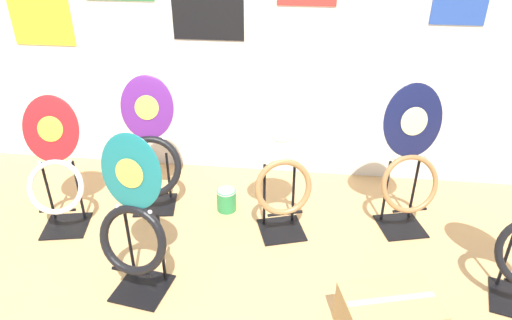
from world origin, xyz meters
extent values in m
cube|color=silver|center=(0.00, 1.97, 1.30)|extent=(8.00, 0.06, 2.60)
cube|color=yellow|center=(-1.47, 1.94, 1.19)|extent=(0.47, 0.01, 0.44)
cube|color=black|center=(-0.34, 0.52, 0.01)|extent=(0.32, 0.32, 0.01)
cylinder|color=black|center=(-0.42, 0.63, 0.24)|extent=(0.02, 0.02, 0.46)
cylinder|color=black|center=(-0.23, 0.60, 0.24)|extent=(0.02, 0.02, 0.46)
cylinder|color=black|center=(-0.35, 0.45, 0.19)|extent=(0.22, 0.05, 0.02)
torus|color=black|center=(-0.34, 0.50, 0.36)|extent=(0.40, 0.22, 0.38)
ellipsoid|color=#197075|center=(-0.33, 0.58, 0.72)|extent=(0.35, 0.13, 0.41)
ellipsoid|color=#EADB4C|center=(-0.33, 0.56, 0.73)|extent=(0.15, 0.05, 0.16)
sphere|color=silver|center=(-0.43, 0.57, 0.52)|extent=(0.02, 0.02, 0.02)
sphere|color=silver|center=(-0.24, 0.54, 0.52)|extent=(0.02, 0.02, 0.02)
cylinder|color=black|center=(1.64, 0.80, 0.23)|extent=(0.02, 0.02, 0.44)
cube|color=black|center=(-1.04, 1.01, 0.01)|extent=(0.33, 0.33, 0.01)
cylinder|color=black|center=(-1.15, 1.08, 0.23)|extent=(0.02, 0.02, 0.44)
cylinder|color=black|center=(-0.96, 1.12, 0.23)|extent=(0.02, 0.02, 0.44)
cylinder|color=black|center=(-1.02, 0.94, 0.18)|extent=(0.22, 0.06, 0.02)
torus|color=silver|center=(-1.03, 0.99, 0.33)|extent=(0.38, 0.27, 0.32)
ellipsoid|color=#AD1E23|center=(-1.07, 1.13, 0.66)|extent=(0.37, 0.22, 0.40)
ellipsoid|color=yellow|center=(-1.06, 1.12, 0.67)|extent=(0.16, 0.09, 0.15)
sphere|color=silver|center=(-1.14, 1.05, 0.46)|extent=(0.02, 0.02, 0.02)
sphere|color=silver|center=(-0.96, 1.09, 0.46)|extent=(0.02, 0.02, 0.02)
cube|color=black|center=(1.18, 1.29, 0.01)|extent=(0.34, 0.34, 0.01)
cylinder|color=black|center=(1.06, 1.35, 0.23)|extent=(0.02, 0.02, 0.45)
cylinder|color=black|center=(1.25, 1.40, 0.23)|extent=(0.02, 0.02, 0.45)
cylinder|color=black|center=(1.20, 1.21, 0.19)|extent=(0.22, 0.08, 0.02)
torus|color=#9E7042|center=(1.18, 1.27, 0.35)|extent=(0.41, 0.26, 0.36)
ellipsoid|color=#141942|center=(1.16, 1.37, 0.74)|extent=(0.39, 0.21, 0.46)
ellipsoid|color=beige|center=(1.16, 1.35, 0.74)|extent=(0.17, 0.08, 0.17)
sphere|color=silver|center=(1.07, 1.30, 0.51)|extent=(0.02, 0.02, 0.02)
sphere|color=silver|center=(1.27, 1.35, 0.51)|extent=(0.02, 0.02, 0.02)
cube|color=black|center=(-0.52, 1.33, 0.01)|extent=(0.32, 0.32, 0.01)
cylinder|color=black|center=(-0.64, 1.40, 0.19)|extent=(0.02, 0.02, 0.36)
cylinder|color=black|center=(-0.44, 1.43, 0.19)|extent=(0.02, 0.02, 0.36)
cylinder|color=black|center=(-0.51, 1.25, 0.16)|extent=(0.22, 0.06, 0.02)
torus|color=black|center=(-0.52, 1.31, 0.33)|extent=(0.46, 0.30, 0.40)
ellipsoid|color=#60237F|center=(-0.55, 1.45, 0.71)|extent=(0.37, 0.20, 0.42)
ellipsoid|color=#E5CC4C|center=(-0.54, 1.43, 0.71)|extent=(0.16, 0.08, 0.16)
sphere|color=silver|center=(-0.63, 1.37, 0.50)|extent=(0.02, 0.02, 0.02)
sphere|color=silver|center=(-0.44, 1.41, 0.50)|extent=(0.02, 0.02, 0.02)
cube|color=black|center=(0.39, 1.15, 0.01)|extent=(0.35, 0.35, 0.01)
cylinder|color=black|center=(0.27, 1.20, 0.24)|extent=(0.02, 0.02, 0.45)
cylinder|color=black|center=(0.46, 1.26, 0.24)|extent=(0.02, 0.02, 0.45)
cylinder|color=black|center=(0.42, 1.07, 0.19)|extent=(0.22, 0.09, 0.02)
torus|color=#9E7042|center=(0.40, 1.13, 0.35)|extent=(0.39, 0.25, 0.36)
ellipsoid|color=white|center=(0.38, 1.20, 0.72)|extent=(0.36, 0.18, 0.43)
ellipsoid|color=silver|center=(0.38, 1.18, 0.72)|extent=(0.16, 0.07, 0.16)
sphere|color=silver|center=(0.29, 1.14, 0.51)|extent=(0.02, 0.02, 0.02)
sphere|color=silver|center=(0.48, 1.20, 0.51)|extent=(0.02, 0.02, 0.02)
cylinder|color=#2D8E4C|center=(-0.01, 1.34, 0.08)|extent=(0.14, 0.14, 0.16)
torus|color=silver|center=(-0.01, 1.34, 0.15)|extent=(0.14, 0.14, 0.01)
cylinder|color=#B2B2B7|center=(-0.01, 1.34, 0.16)|extent=(0.12, 0.12, 0.00)
cube|color=tan|center=(0.97, 0.36, 0.13)|extent=(0.51, 0.41, 0.25)
cube|color=#B7AD89|center=(0.97, 0.36, 0.25)|extent=(0.43, 0.15, 0.00)
camera|label=1|loc=(0.52, -1.27, 1.86)|focal=32.00mm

